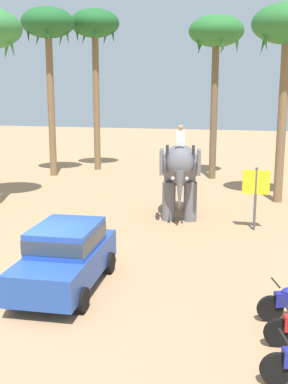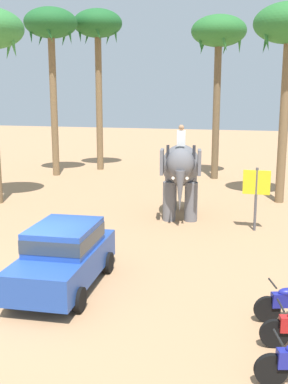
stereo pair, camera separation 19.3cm
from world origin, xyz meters
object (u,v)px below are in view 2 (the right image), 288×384
at_px(car_sedan_foreground, 64,254).
at_px(palm_tree_leaning_seaward, 98,30).
at_px(signboard_yellow, 256,187).
at_px(palm_tree_behind_elephant, 219,37).
at_px(elephant_with_mahout, 181,170).
at_px(palm_tree_near_hut, 51,30).

height_order(car_sedan_foreground, palm_tree_leaning_seaward, palm_tree_leaning_seaward).
bearing_deg(car_sedan_foreground, palm_tree_leaning_seaward, 108.83).
height_order(palm_tree_leaning_seaward, signboard_yellow, palm_tree_leaning_seaward).
xyz_separation_m(palm_tree_behind_elephant, palm_tree_leaning_seaward, (-8.07, 1.43, 0.85)).
bearing_deg(car_sedan_foreground, palm_tree_behind_elephant, 85.13).
relative_size(car_sedan_foreground, elephant_with_mahout, 1.06).
height_order(palm_tree_behind_elephant, signboard_yellow, palm_tree_behind_elephant).
distance_m(elephant_with_mahout, palm_tree_leaning_seaward, 15.39).
bearing_deg(signboard_yellow, palm_tree_near_hut, 144.23).
bearing_deg(palm_tree_near_hut, signboard_yellow, -35.77).
distance_m(palm_tree_behind_elephant, palm_tree_near_hut, 10.04).
relative_size(car_sedan_foreground, signboard_yellow, 1.76).
distance_m(palm_tree_behind_elephant, signboard_yellow, 13.11).
distance_m(elephant_with_mahout, palm_tree_behind_elephant, 11.52).
bearing_deg(palm_tree_leaning_seaward, palm_tree_near_hut, -121.22).
relative_size(car_sedan_foreground, palm_tree_near_hut, 0.42).
relative_size(car_sedan_foreground, palm_tree_leaning_seaward, 0.40).
bearing_deg(palm_tree_leaning_seaward, signboard_yellow, -48.02).
xyz_separation_m(palm_tree_behind_elephant, signboard_yellow, (3.02, -10.89, -6.63)).
relative_size(palm_tree_behind_elephant, signboard_yellow, 3.99).
bearing_deg(car_sedan_foreground, palm_tree_near_hut, 117.36).
bearing_deg(car_sedan_foreground, signboard_yellow, 56.66).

